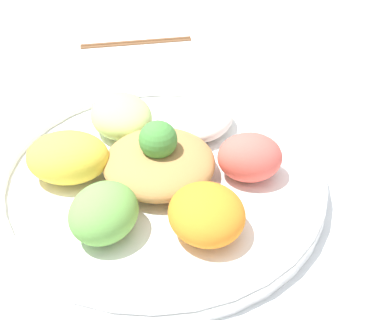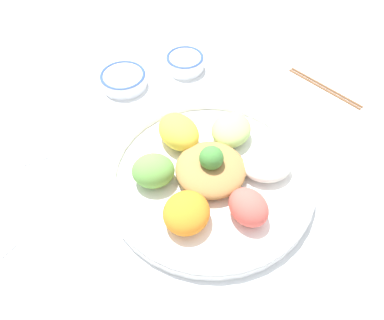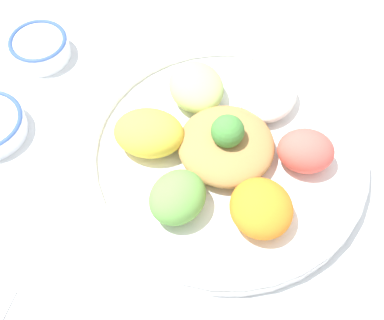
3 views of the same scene
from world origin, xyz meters
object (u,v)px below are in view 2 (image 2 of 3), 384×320
rice_bowl_blue (185,62)px  serving_spoon_extra (15,243)px  sauce_bowl_dark (123,79)px  chopsticks_pair_near (325,87)px  serving_spoon_main (49,155)px  salad_platter (210,173)px

rice_bowl_blue → serving_spoon_extra: size_ratio=0.74×
sauce_bowl_dark → chopsticks_pair_near: sauce_bowl_dark is taller
chopsticks_pair_near → sauce_bowl_dark: bearing=-135.7°
sauce_bowl_dark → serving_spoon_extra: 0.46m
rice_bowl_blue → serving_spoon_main: rice_bowl_blue is taller
salad_platter → chopsticks_pair_near: size_ratio=2.07×
salad_platter → serving_spoon_extra: size_ratio=3.20×
salad_platter → sauce_bowl_dark: salad_platter is taller
salad_platter → chopsticks_pair_near: (-0.13, 0.39, -0.02)m
salad_platter → serving_spoon_extra: salad_platter is taller
chopsticks_pair_near → serving_spoon_extra: size_ratio=1.55×
salad_platter → serving_spoon_main: size_ratio=3.58×
salad_platter → chopsticks_pair_near: 0.41m
rice_bowl_blue → serving_spoon_extra: bearing=-56.0°
rice_bowl_blue → serving_spoon_main: bearing=-69.2°
rice_bowl_blue → serving_spoon_extra: (0.33, -0.49, -0.02)m
salad_platter → serving_spoon_main: salad_platter is taller
serving_spoon_main → sauce_bowl_dark: bearing=-146.0°
chopsticks_pair_near → serving_spoon_main: bearing=-115.7°
salad_platter → sauce_bowl_dark: size_ratio=3.68×
rice_bowl_blue → chopsticks_pair_near: rice_bowl_blue is taller
salad_platter → sauce_bowl_dark: 0.36m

